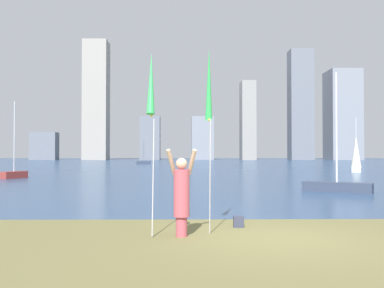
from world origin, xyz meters
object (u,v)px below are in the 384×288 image
(sailboat_0, at_px, (14,174))
(sailboat_4, at_px, (356,155))
(kite_flag_left, at_px, (151,88))
(sailboat_2, at_px, (337,184))
(kite_flag_right, at_px, (209,87))
(sailboat_7, at_px, (144,162))
(bag, at_px, (239,222))
(person, at_px, (182,193))

(sailboat_0, xyz_separation_m, sailboat_4, (26.64, 8.49, 1.19))
(kite_flag_left, bearing_deg, sailboat_0, 118.51)
(sailboat_2, bearing_deg, sailboat_4, 65.55)
(kite_flag_right, relative_size, sailboat_2, 0.77)
(sailboat_0, xyz_separation_m, sailboat_7, (5.26, 34.23, -0.07))
(sailboat_4, bearing_deg, bag, -117.02)
(kite_flag_left, bearing_deg, kite_flag_right, 37.79)
(kite_flag_left, bearing_deg, bag, 37.26)
(bag, relative_size, sailboat_2, 0.05)
(kite_flag_right, bearing_deg, sailboat_4, 62.25)
(sailboat_0, relative_size, sailboat_7, 1.55)
(kite_flag_right, bearing_deg, sailboat_2, 56.15)
(sailboat_0, bearing_deg, sailboat_4, 17.68)
(sailboat_4, xyz_separation_m, sailboat_7, (-21.38, 25.73, -1.26))
(sailboat_7, bearing_deg, kite_flag_right, -82.69)
(sailboat_2, bearing_deg, person, -124.91)
(sailboat_4, bearing_deg, kite_flag_right, -117.75)
(bag, bearing_deg, person, -141.90)
(sailboat_4, bearing_deg, person, -118.28)
(kite_flag_left, distance_m, sailboat_7, 54.66)
(sailboat_0, height_order, sailboat_2, sailboat_2)
(kite_flag_left, height_order, bag, kite_flag_left)
(person, bearing_deg, sailboat_7, 111.10)
(sailboat_0, distance_m, sailboat_7, 34.63)
(kite_flag_right, height_order, bag, kite_flag_right)
(person, relative_size, sailboat_0, 0.35)
(kite_flag_right, distance_m, sailboat_0, 22.82)
(sailboat_4, bearing_deg, kite_flag_left, -118.85)
(kite_flag_left, height_order, kite_flag_right, kite_flag_right)
(sailboat_4, height_order, sailboat_7, sailboat_4)
(kite_flag_left, xyz_separation_m, kite_flag_right, (1.20, 0.93, 0.15))
(kite_flag_right, relative_size, sailboat_4, 0.82)
(bag, distance_m, sailboat_4, 30.45)
(person, distance_m, sailboat_2, 11.75)
(sailboat_7, bearing_deg, sailboat_2, -73.67)
(person, height_order, bag, person)
(kite_flag_left, relative_size, sailboat_4, 0.76)
(person, relative_size, kite_flag_right, 0.45)
(bag, height_order, sailboat_0, sailboat_0)
(kite_flag_right, xyz_separation_m, sailboat_4, (14.53, 27.63, -1.68))
(kite_flag_right, distance_m, bag, 3.18)
(kite_flag_left, height_order, sailboat_7, kite_flag_left)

